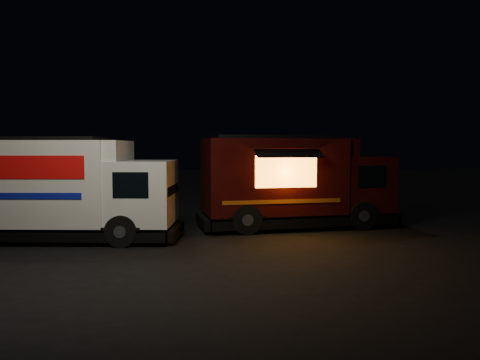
% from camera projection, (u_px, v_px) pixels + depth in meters
% --- Properties ---
extents(ground, '(80.00, 80.00, 0.00)m').
position_uv_depth(ground, '(193.00, 241.00, 12.49)').
color(ground, black).
rests_on(ground, ground).
extents(white_truck, '(6.33, 2.73, 2.78)m').
position_uv_depth(white_truck, '(66.00, 189.00, 12.64)').
color(white_truck, silver).
rests_on(white_truck, ground).
extents(red_truck, '(6.42, 3.05, 2.87)m').
position_uv_depth(red_truck, '(297.00, 181.00, 14.74)').
color(red_truck, '#330A09').
rests_on(red_truck, ground).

